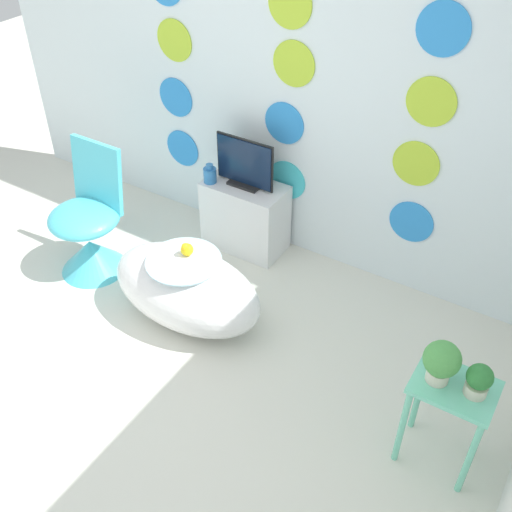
# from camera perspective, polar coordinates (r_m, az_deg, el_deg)

# --- Properties ---
(ground_plane) EXTENTS (12.00, 12.00, 0.00)m
(ground_plane) POSITION_cam_1_polar(r_m,az_deg,el_deg) (3.39, -15.33, -16.22)
(ground_plane) COLOR silver
(wall_back_dotted) EXTENTS (4.82, 0.05, 2.60)m
(wall_back_dotted) POSITION_cam_1_polar(r_m,az_deg,el_deg) (3.85, 3.34, 17.20)
(wall_back_dotted) COLOR white
(wall_back_dotted) RESTS_ON ground_plane
(bathtub) EXTENTS (1.02, 0.56, 0.48)m
(bathtub) POSITION_cam_1_polar(r_m,az_deg,el_deg) (3.71, -6.65, -3.10)
(bathtub) COLOR white
(bathtub) RESTS_ON ground_plane
(rubber_duck) EXTENTS (0.08, 0.08, 0.09)m
(rubber_duck) POSITION_cam_1_polar(r_m,az_deg,el_deg) (3.56, -6.62, 0.66)
(rubber_duck) COLOR yellow
(rubber_duck) RESTS_ON bathtub
(chair) EXTENTS (0.48, 0.48, 0.90)m
(chair) POSITION_cam_1_polar(r_m,az_deg,el_deg) (4.21, -15.59, 1.97)
(chair) COLOR #4CC6DB
(chair) RESTS_ON ground_plane
(tv_cabinet) EXTENTS (0.58, 0.32, 0.52)m
(tv_cabinet) POSITION_cam_1_polar(r_m,az_deg,el_deg) (4.28, -1.04, 3.82)
(tv_cabinet) COLOR silver
(tv_cabinet) RESTS_ON ground_plane
(tv) EXTENTS (0.44, 0.12, 0.35)m
(tv) POSITION_cam_1_polar(r_m,az_deg,el_deg) (4.06, -1.09, 8.66)
(tv) COLOR black
(tv) RESTS_ON tv_cabinet
(vase) EXTENTS (0.09, 0.09, 0.14)m
(vase) POSITION_cam_1_polar(r_m,az_deg,el_deg) (4.16, -4.41, 7.74)
(vase) COLOR #2D72B7
(vase) RESTS_ON tv_cabinet
(side_table) EXTENTS (0.38, 0.29, 0.55)m
(side_table) POSITION_cam_1_polar(r_m,az_deg,el_deg) (3.01, 17.92, -13.32)
(side_table) COLOR #72D8B7
(side_table) RESTS_ON ground_plane
(potted_plant_left) EXTENTS (0.17, 0.17, 0.22)m
(potted_plant_left) POSITION_cam_1_polar(r_m,az_deg,el_deg) (2.82, 17.26, -9.54)
(potted_plant_left) COLOR beige
(potted_plant_left) RESTS_ON side_table
(potted_plant_right) EXTENTS (0.12, 0.12, 0.17)m
(potted_plant_right) POSITION_cam_1_polar(r_m,az_deg,el_deg) (2.84, 20.46, -11.02)
(potted_plant_right) COLOR beige
(potted_plant_right) RESTS_ON side_table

